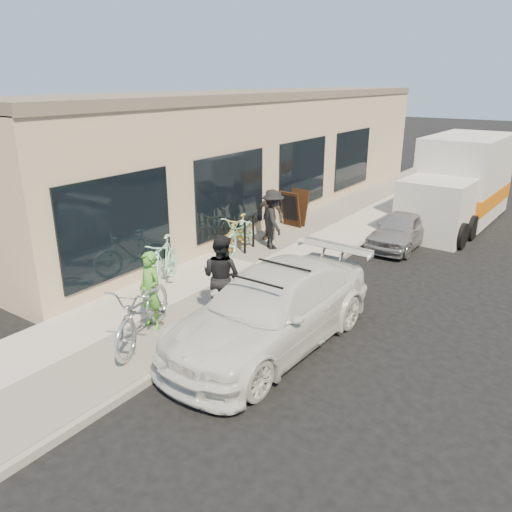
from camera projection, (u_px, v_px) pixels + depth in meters
The scene contains 17 objects.
ground at pixel (250, 337), 9.41m from camera, with size 120.00×120.00×0.00m, color black.
sidewalk at pixel (254, 266), 12.78m from camera, with size 3.00×34.00×0.15m, color #B1AA9F.
curb at pixel (307, 279), 11.95m from camera, with size 0.12×34.00×0.13m, color gray.
storefront at pixel (260, 153), 17.70m from camera, with size 3.60×20.00×4.22m.
bike_rack at pixel (249, 230), 13.57m from camera, with size 0.20×0.66×0.95m.
sandwich_board at pixel (294, 208), 15.85m from camera, with size 0.77×0.77×1.13m.
sedan_white at pixel (271, 309), 8.94m from camera, with size 2.20×4.90×1.44m.
sedan_silver at pixel (401, 229), 14.36m from camera, with size 1.22×3.03×1.03m, color gray.
moving_truck at pixel (459, 185), 16.56m from camera, with size 2.38×5.88×2.85m.
tandem_bike at pixel (144, 310), 8.82m from camera, with size 0.77×2.22×1.17m, color silver.
woman_rider at pixel (150, 291), 9.23m from camera, with size 0.55×0.36×1.50m, color #509B33.
man_standing at pixel (221, 276), 9.66m from camera, with size 0.82×0.64×1.68m, color black.
cruiser_bike_a at pixel (164, 262), 11.30m from camera, with size 0.51×1.81×1.09m, color #9CE9CB.
cruiser_bike_b at pixel (241, 233), 13.54m from camera, with size 0.68×1.95×1.02m, color #9CE9CB.
cruiser_bike_c at pixel (239, 232), 13.78m from camera, with size 0.43×1.54×0.93m, color gold.
bystander_a at pixel (273, 219), 13.66m from camera, with size 1.06×0.61×1.64m, color black.
bystander_b at pixel (269, 215), 14.43m from camera, with size 0.87×0.36×1.49m, color brown.
Camera 1 is at (4.86, -6.80, 4.59)m, focal length 35.00 mm.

